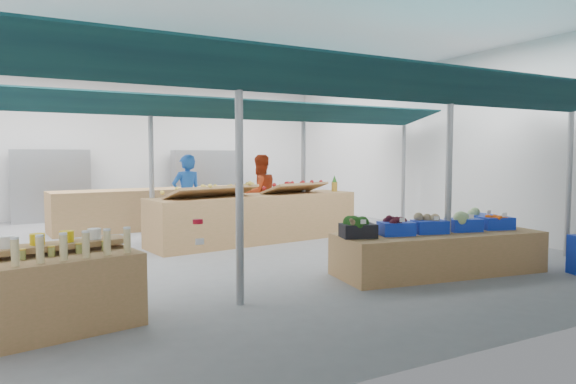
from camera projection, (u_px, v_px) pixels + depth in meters
name	position (u px, v px, depth m)	size (l,w,h in m)	color
floor	(209.00, 247.00, 10.36)	(13.00, 13.00, 0.00)	slate
hall	(186.00, 120.00, 11.44)	(13.00, 13.00, 13.00)	silver
pole_grid	(281.00, 158.00, 9.05)	(10.00, 4.60, 3.00)	gray
awnings	(281.00, 102.00, 8.99)	(9.50, 7.08, 0.30)	#0A242D
back_shelving_left	(51.00, 186.00, 14.38)	(2.00, 0.50, 2.00)	#B23F33
back_shelving_right	(205.00, 182.00, 16.51)	(2.00, 0.50, 2.00)	#B23F33
bottle_shelf	(49.00, 291.00, 5.34)	(1.91, 1.37, 1.07)	olive
veg_counter	(439.00, 253.00, 8.05)	(3.32, 1.11, 0.64)	olive
fruit_counter	(256.00, 218.00, 11.07)	(4.69, 1.12, 1.01)	olive
far_counter	(166.00, 208.00, 13.28)	(5.59, 1.12, 1.01)	olive
vendor_left	(187.00, 197.00, 11.44)	(0.68, 0.45, 1.88)	blue
vendor_right	(260.00, 194.00, 12.29)	(0.91, 0.71, 1.88)	#AE3415
crate_broccoli	(358.00, 227.00, 7.53)	(0.58, 0.48, 0.35)	black
crate_beets	(396.00, 226.00, 7.76)	(0.58, 0.48, 0.29)	#112FBB
crate_celeriac	(430.00, 224.00, 7.96)	(0.58, 0.48, 0.31)	#112FBB
crate_cabbage	(464.00, 221.00, 8.18)	(0.58, 0.48, 0.35)	#112FBB
crate_carrots	(496.00, 222.00, 8.40)	(0.58, 0.48, 0.29)	#112FBB
sparrow	(353.00, 222.00, 7.37)	(0.12, 0.09, 0.11)	brown
pole_ribbon	(198.00, 223.00, 5.80)	(0.12, 0.12, 0.28)	#B80C1F
apple_heap_yellow	(212.00, 190.00, 10.28)	(2.02, 1.17, 0.27)	#997247
apple_heap_red	(295.00, 186.00, 11.48)	(1.63, 1.07, 0.27)	#997247
pineapple	(334.00, 184.00, 12.17)	(0.14, 0.14, 0.39)	#8C6019
crate_extra	(479.00, 217.00, 8.79)	(0.51, 0.41, 0.32)	#112FBB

